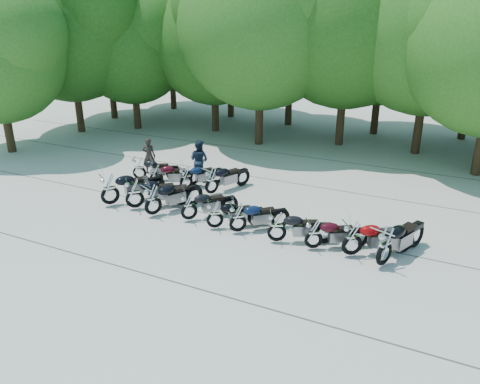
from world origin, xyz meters
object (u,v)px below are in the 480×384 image
at_px(motorcycle_12, 186,177).
at_px(motorcycle_13, 212,180).
at_px(motorcycle_7, 314,233).
at_px(motorcycle_8, 353,238).
at_px(motorcycle_5, 238,217).
at_px(motorcycle_9, 385,245).
at_px(motorcycle_1, 134,192).
at_px(motorcycle_11, 156,174).
at_px(motorcycle_2, 153,199).
at_px(motorcycle_4, 215,214).
at_px(rider_0, 149,156).
at_px(rider_1, 199,160).
at_px(motorcycle_6, 277,226).
at_px(motorcycle_0, 110,188).
at_px(motorcycle_3, 189,205).
at_px(motorcycle_10, 139,168).

bearing_deg(motorcycle_12, motorcycle_13, -149.38).
height_order(motorcycle_7, motorcycle_8, motorcycle_8).
distance_m(motorcycle_5, motorcycle_9, 4.84).
distance_m(motorcycle_1, motorcycle_11, 2.51).
bearing_deg(motorcycle_2, motorcycle_4, -152.64).
bearing_deg(rider_0, motorcycle_4, 133.10).
bearing_deg(rider_1, motorcycle_4, 130.21).
bearing_deg(motorcycle_7, motorcycle_6, 60.99).
distance_m(motorcycle_5, motorcycle_8, 3.86).
height_order(motorcycle_9, rider_1, rider_1).
xyz_separation_m(motorcycle_12, motorcycle_13, (1.25, -0.02, 0.06)).
height_order(motorcycle_2, rider_1, rider_1).
relative_size(motorcycle_11, motorcycle_13, 0.89).
bearing_deg(motorcycle_6, motorcycle_4, 63.98).
height_order(motorcycle_0, motorcycle_7, motorcycle_0).
bearing_deg(rider_1, motorcycle_2, 100.18).
xyz_separation_m(motorcycle_3, motorcycle_8, (5.86, -0.04, 0.05)).
relative_size(motorcycle_5, motorcycle_10, 1.01).
height_order(motorcycle_6, rider_0, rider_0).
distance_m(motorcycle_1, motorcycle_13, 3.20).
bearing_deg(motorcycle_3, motorcycle_11, 3.14).
distance_m(motorcycle_1, motorcycle_2, 1.02).
bearing_deg(motorcycle_12, motorcycle_10, 29.43).
height_order(motorcycle_6, motorcycle_11, motorcycle_6).
xyz_separation_m(motorcycle_5, motorcycle_13, (-2.52, 2.69, 0.05)).
xyz_separation_m(motorcycle_3, motorcycle_7, (4.67, -0.12, -0.03)).
bearing_deg(rider_1, motorcycle_3, 119.35).
bearing_deg(rider_0, motorcycle_7, 145.10).
bearing_deg(motorcycle_0, motorcycle_5, -146.19).
bearing_deg(motorcycle_9, motorcycle_13, 0.68).
height_order(motorcycle_6, motorcycle_13, motorcycle_13).
relative_size(motorcycle_3, motorcycle_8, 0.93).
distance_m(motorcycle_7, motorcycle_11, 8.19).
bearing_deg(motorcycle_0, motorcycle_10, -41.17).
bearing_deg(motorcycle_11, motorcycle_10, 44.65).
bearing_deg(motorcycle_8, motorcycle_9, -136.86).
bearing_deg(motorcycle_11, motorcycle_12, -112.15).
distance_m(motorcycle_1, motorcycle_4, 3.57).
distance_m(motorcycle_3, motorcycle_13, 2.63).
bearing_deg(motorcycle_13, rider_1, -20.79).
xyz_separation_m(motorcycle_6, motorcycle_10, (-7.70, 2.88, -0.02)).
height_order(motorcycle_4, motorcycle_5, motorcycle_5).
relative_size(motorcycle_6, motorcycle_11, 1.05).
distance_m(motorcycle_6, motorcycle_8, 2.41).
height_order(motorcycle_5, motorcycle_6, motorcycle_6).
height_order(motorcycle_2, motorcycle_7, motorcycle_2).
distance_m(motorcycle_3, motorcycle_10, 5.03).
distance_m(motorcycle_3, motorcycle_5, 2.01).
relative_size(motorcycle_4, rider_1, 1.12).
relative_size(motorcycle_10, rider_1, 1.14).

